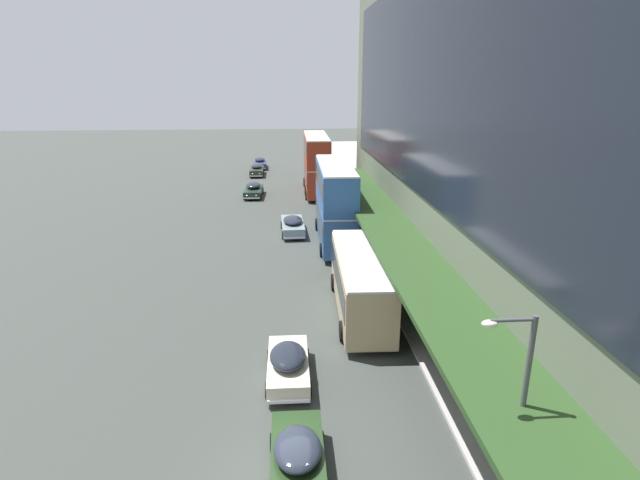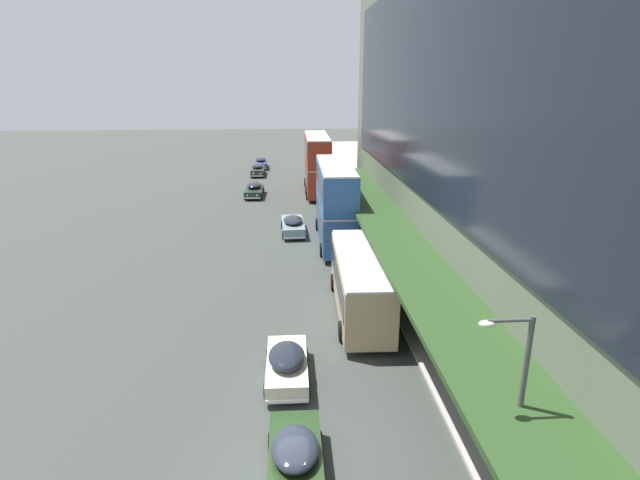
% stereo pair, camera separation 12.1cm
% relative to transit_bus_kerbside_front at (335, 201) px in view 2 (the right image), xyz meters
% --- Properties ---
extents(ground, '(240.00, 240.00, 0.00)m').
position_rel_transit_bus_kerbside_front_xyz_m(ground, '(-4.02, -24.04, -3.35)').
color(ground, '#3A3F3B').
extents(sidewalk_kerb, '(10.00, 180.00, 0.15)m').
position_rel_transit_bus_kerbside_front_xyz_m(sidewalk_kerb, '(6.98, -24.04, -3.28)').
color(sidewalk_kerb, '#B1AAA6').
rests_on(sidewalk_kerb, ground).
extents(transit_bus_kerbside_front, '(2.85, 10.55, 6.21)m').
position_rel_transit_bus_kerbside_front_xyz_m(transit_bus_kerbside_front, '(0.00, 0.00, 0.00)').
color(transit_bus_kerbside_front, '#2D5BA1').
rests_on(transit_bus_kerbside_front, ground).
extents(transit_bus_kerbside_rear, '(2.96, 9.75, 3.36)m').
position_rel_transit_bus_kerbside_front_xyz_m(transit_bus_kerbside_rear, '(0.09, -12.63, -1.42)').
color(transit_bus_kerbside_rear, tan).
rests_on(transit_bus_kerbside_rear, ground).
extents(transit_bus_kerbside_far, '(2.88, 11.07, 6.46)m').
position_rel_transit_bus_kerbside_front_xyz_m(transit_bus_kerbside_far, '(-0.20, 18.32, 0.12)').
color(transit_bus_kerbside_far, '#AE331C').
rests_on(transit_bus_kerbside_far, ground).
extents(sedan_second_near, '(1.96, 4.29, 1.46)m').
position_rel_transit_bus_kerbside_front_xyz_m(sedan_second_near, '(0.40, 30.07, -2.62)').
color(sedan_second_near, '#293520').
rests_on(sedan_second_near, ground).
extents(sedan_far_back, '(2.03, 5.04, 1.46)m').
position_rel_transit_bus_kerbside_front_xyz_m(sedan_far_back, '(-3.26, 2.64, -2.61)').
color(sedan_far_back, gray).
rests_on(sedan_far_back, ground).
extents(sedan_oncoming_rear, '(1.83, 4.97, 1.52)m').
position_rel_transit_bus_kerbside_front_xyz_m(sedan_oncoming_rear, '(-7.46, 29.69, -2.59)').
color(sedan_oncoming_rear, '#273024').
rests_on(sedan_oncoming_rear, ground).
extents(sedan_oncoming_front, '(2.09, 5.00, 1.52)m').
position_rel_transit_bus_kerbside_front_xyz_m(sedan_oncoming_front, '(-7.25, 16.94, -2.60)').
color(sedan_oncoming_front, '#1E3126').
rests_on(sedan_oncoming_front, ground).
extents(sedan_lead_near, '(1.89, 4.24, 1.53)m').
position_rel_transit_bus_kerbside_front_xyz_m(sedan_lead_near, '(-3.71, -24.40, -2.59)').
color(sedan_lead_near, '#1E3318').
rests_on(sedan_lead_near, ground).
extents(sedan_second_mid, '(1.91, 4.42, 1.55)m').
position_rel_transit_bus_kerbside_front_xyz_m(sedan_second_mid, '(-3.94, -18.79, -2.59)').
color(sedan_second_mid, beige).
rests_on(sedan_second_mid, ground).
extents(sedan_trailing_near, '(1.98, 5.02, 1.51)m').
position_rel_transit_bus_kerbside_front_xyz_m(sedan_trailing_near, '(-7.28, 35.49, -2.60)').
color(sedan_trailing_near, navy).
rests_on(sedan_trailing_near, ground).
extents(pedestrian_at_kerb, '(0.47, 0.47, 1.86)m').
position_rel_transit_bus_kerbside_front_xyz_m(pedestrian_at_kerb, '(3.41, -21.11, -2.17)').
color(pedestrian_at_kerb, black).
rests_on(pedestrian_at_kerb, sidewalk_kerb).
extents(street_lamp, '(1.50, 0.28, 6.38)m').
position_rel_transit_bus_kerbside_front_xyz_m(street_lamp, '(2.26, -26.32, 0.54)').
color(street_lamp, '#4C4C51').
rests_on(street_lamp, sidewalk_kerb).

